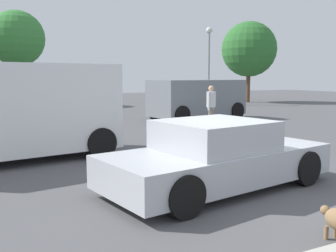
{
  "coord_description": "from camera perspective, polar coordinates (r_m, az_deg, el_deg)",
  "views": [
    {
      "loc": [
        -3.99,
        -5.65,
        1.99
      ],
      "look_at": [
        -0.13,
        2.03,
        0.9
      ],
      "focal_mm": 41.36,
      "sensor_mm": 36.0,
      "label": 1
    }
  ],
  "objects": [
    {
      "name": "pedestrian",
      "position": [
        14.98,
        6.37,
        3.37
      ],
      "size": [
        0.47,
        0.43,
        1.67
      ],
      "rotation": [
        0.0,
        0.0,
        5.37
      ],
      "color": "gray",
      "rests_on": "ground_plane"
    },
    {
      "name": "light_post_near",
      "position": [
        28.0,
        6.05,
        10.9
      ],
      "size": [
        0.44,
        0.44,
        5.47
      ],
      "color": "gray",
      "rests_on": "ground_plane"
    },
    {
      "name": "van_white",
      "position": [
        9.88,
        -22.1,
        2.34
      ],
      "size": [
        5.13,
        2.94,
        2.3
      ],
      "rotation": [
        0.0,
        0.0,
        0.16
      ],
      "color": "white",
      "rests_on": "ground_plane"
    },
    {
      "name": "sedan_foreground",
      "position": [
        7.0,
        7.23,
        -4.56
      ],
      "size": [
        4.51,
        2.45,
        1.23
      ],
      "rotation": [
        0.0,
        0.0,
        0.17
      ],
      "color": "#B7BABF",
      "rests_on": "ground_plane"
    },
    {
      "name": "ground_plane",
      "position": [
        7.19,
        8.31,
        -8.91
      ],
      "size": [
        80.0,
        80.0,
        0.0
      ],
      "primitive_type": "plane",
      "color": "#515154"
    },
    {
      "name": "tree_back_right",
      "position": [
        31.4,
        11.85,
        11.0
      ],
      "size": [
        4.28,
        4.28,
        6.28
      ],
      "color": "brown",
      "rests_on": "ground_plane"
    },
    {
      "name": "tree_back_center",
      "position": [
        28.95,
        -21.4,
        11.92
      ],
      "size": [
        3.78,
        3.78,
        6.5
      ],
      "color": "brown",
      "rests_on": "ground_plane"
    },
    {
      "name": "suv_dark",
      "position": [
        17.96,
        4.36,
        4.12
      ],
      "size": [
        4.86,
        2.77,
        1.86
      ],
      "rotation": [
        0.0,
        0.0,
        3.33
      ],
      "color": "gray",
      "rests_on": "ground_plane"
    }
  ]
}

